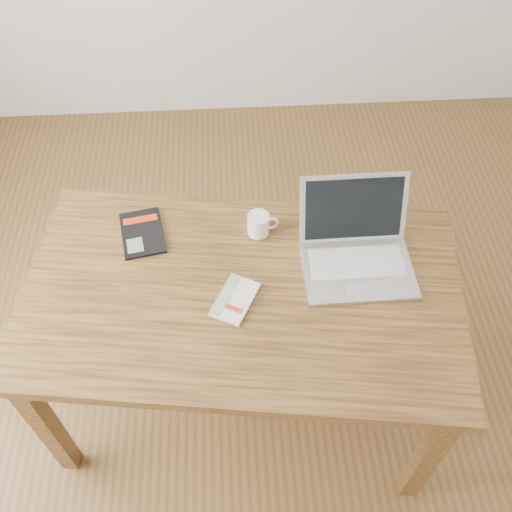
{
  "coord_description": "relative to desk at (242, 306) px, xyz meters",
  "views": [
    {
      "loc": [
        -0.12,
        -1.03,
        2.26
      ],
      "look_at": [
        -0.05,
        0.1,
        0.85
      ],
      "focal_mm": 40.0,
      "sensor_mm": 36.0,
      "label": 1
    }
  ],
  "objects": [
    {
      "name": "room",
      "position": [
        0.03,
        -0.04,
        0.69
      ],
      "size": [
        4.04,
        4.04,
        2.7
      ],
      "color": "brown",
      "rests_on": "ground"
    },
    {
      "name": "desk",
      "position": [
        0.0,
        0.0,
        0.0
      ],
      "size": [
        1.53,
        1.0,
        0.75
      ],
      "rotation": [
        0.0,
        0.0,
        -0.14
      ],
      "color": "#523718",
      "rests_on": "ground"
    },
    {
      "name": "white_guidebook",
      "position": [
        -0.02,
        -0.04,
        0.1
      ],
      "size": [
        0.17,
        0.2,
        0.02
      ],
      "rotation": [
        0.0,
        0.0,
        -0.47
      ],
      "color": "beige",
      "rests_on": "desk"
    },
    {
      "name": "black_guidebook",
      "position": [
        -0.34,
        0.26,
        0.1
      ],
      "size": [
        0.18,
        0.24,
        0.01
      ],
      "rotation": [
        0.0,
        0.0,
        0.18
      ],
      "color": "black",
      "rests_on": "desk"
    },
    {
      "name": "laptop",
      "position": [
        0.39,
        0.11,
        0.14
      ],
      "size": [
        0.37,
        0.35,
        0.24
      ],
      "rotation": [
        0.0,
        0.0,
        0.01
      ],
      "color": "silver",
      "rests_on": "desk"
    },
    {
      "name": "coffee_mug",
      "position": [
        0.07,
        0.25,
        0.13
      ],
      "size": [
        0.11,
        0.08,
        0.08
      ],
      "rotation": [
        0.0,
        0.0,
        0.02
      ],
      "color": "white",
      "rests_on": "desk"
    }
  ]
}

